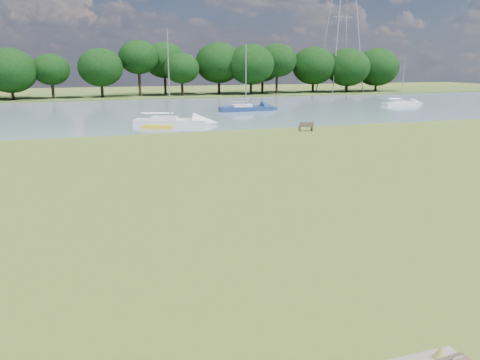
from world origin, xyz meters
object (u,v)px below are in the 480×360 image
object	(u,v)px
riverbank_bench	(306,127)
sailboat_1	(245,107)
kayak	(158,127)
sailboat_0	(169,120)
sailboat_2	(401,102)

from	to	relation	value
riverbank_bench	sailboat_1	distance (m)	18.98
kayak	sailboat_0	size ratio (longest dim) A/B	0.32
sailboat_2	sailboat_0	bearing A→B (deg)	-162.99
sailboat_0	sailboat_1	world-z (taller)	sailboat_0
sailboat_0	kayak	bearing A→B (deg)	-100.38
riverbank_bench	sailboat_2	distance (m)	32.32
sailboat_1	riverbank_bench	bearing A→B (deg)	-92.87
sailboat_0	sailboat_2	bearing A→B (deg)	37.86
sailboat_1	sailboat_2	size ratio (longest dim) A/B	1.17
riverbank_bench	sailboat_0	bearing A→B (deg)	147.33
kayak	sailboat_2	size ratio (longest dim) A/B	0.42
kayak	riverbank_bench	bearing A→B (deg)	-0.89
riverbank_bench	sailboat_1	size ratio (longest dim) A/B	0.17
kayak	sailboat_1	xyz separation A→B (m)	(13.31, 13.05, 0.36)
riverbank_bench	sailboat_2	world-z (taller)	sailboat_2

